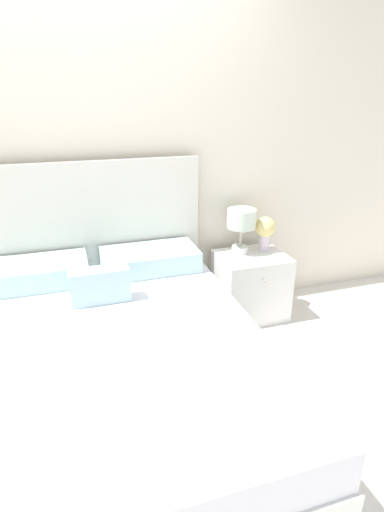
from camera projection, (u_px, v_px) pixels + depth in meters
name	position (u px, v px, depth m)	size (l,w,h in m)	color
ground_plane	(99.00, 323.00, 3.08)	(12.00, 12.00, 0.00)	silver
wall_back	(81.00, 149.00, 2.65)	(8.00, 0.06, 2.60)	silver
bed	(111.00, 362.00, 2.17)	(1.57, 1.99, 1.23)	white
nightstand	(250.00, 285.00, 3.10)	(0.51, 0.44, 0.51)	white
table_lamp	(241.00, 222.00, 2.96)	(0.21, 0.21, 0.34)	white
flower_vase	(265.00, 230.00, 3.04)	(0.15, 0.15, 0.27)	silver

